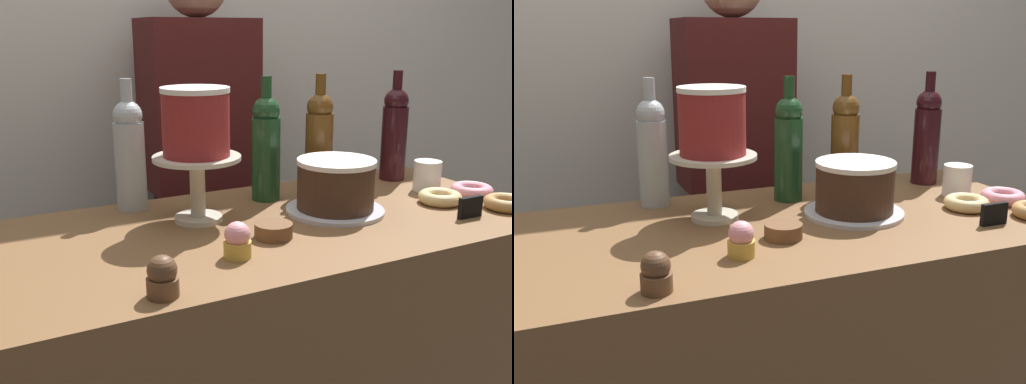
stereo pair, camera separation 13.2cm
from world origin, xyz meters
The scene contains 18 objects.
back_wall centered at (0.00, 0.89, 1.30)m, with size 6.00×0.05×2.60m.
cake_stand_pedestal centered at (-0.11, 0.09, 1.03)m, with size 0.21×0.21×0.16m.
white_layer_cake centered at (-0.11, 0.09, 1.16)m, with size 0.16×0.16×0.16m.
silver_serving_platter centered at (0.22, 0.00, 0.93)m, with size 0.24×0.24×0.01m.
chocolate_round_cake centered at (0.22, 0.00, 1.00)m, with size 0.19×0.19×0.12m.
wine_bottle_clear centered at (-0.22, 0.26, 1.07)m, with size 0.08×0.08×0.33m.
wine_bottle_amber centered at (0.29, 0.18, 1.07)m, with size 0.08×0.08×0.33m.
wine_bottle_dark_red centered at (0.57, 0.20, 1.07)m, with size 0.08×0.08×0.33m.
wine_bottle_green centered at (0.12, 0.18, 1.07)m, with size 0.08×0.08×0.33m.
cupcake_chocolate centered at (-0.31, -0.26, 0.96)m, with size 0.06×0.06×0.07m.
cupcake_strawberry centered at (-0.12, -0.16, 0.96)m, with size 0.06×0.06×0.07m.
donut_glazed centered at (0.51, -0.06, 0.94)m, with size 0.11×0.11×0.03m.
donut_maple centered at (0.62, -0.18, 0.94)m, with size 0.11×0.11×0.03m.
donut_pink centered at (0.64, -0.05, 0.94)m, with size 0.11×0.11×0.03m.
cookie_stack centered at (-0.01, -0.09, 0.94)m, with size 0.08×0.08×0.03m.
price_sign_chalkboard centered at (0.48, -0.19, 0.95)m, with size 0.07×0.01×0.05m.
coffee_cup_ceramic centered at (0.57, 0.05, 0.97)m, with size 0.08×0.08×0.09m.
barista_figure centered at (0.13, 0.66, 0.84)m, with size 0.36×0.22×1.60m.
Camera 1 is at (-0.59, -1.13, 1.36)m, focal length 40.51 mm.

